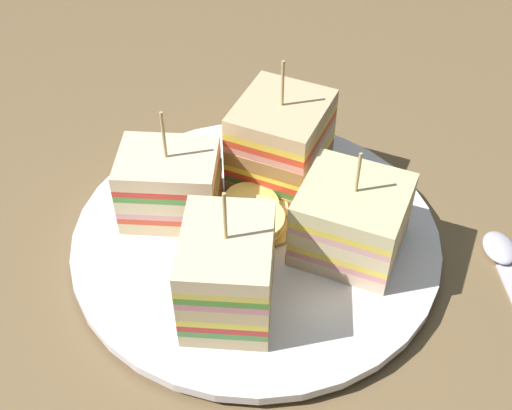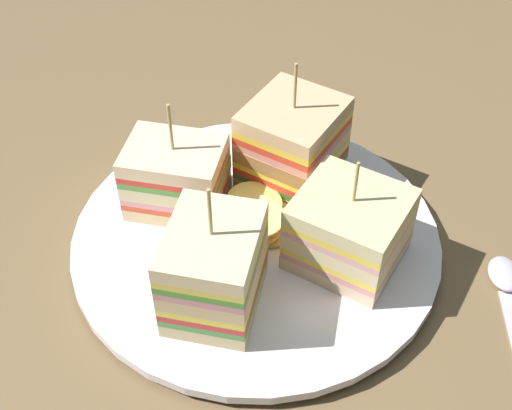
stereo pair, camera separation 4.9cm
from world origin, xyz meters
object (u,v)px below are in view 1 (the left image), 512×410
(sandwich_wedge_0, at_px, (228,273))
(spoon, at_px, (510,273))
(sandwich_wedge_1, at_px, (351,220))
(sandwich_wedge_3, at_px, (170,185))
(chip_pile, at_px, (261,214))
(sandwich_wedge_2, at_px, (281,142))
(plate, at_px, (256,239))

(sandwich_wedge_0, xyz_separation_m, spoon, (-0.01, -0.21, -0.04))
(sandwich_wedge_0, distance_m, spoon, 0.21)
(sandwich_wedge_1, bearing_deg, spoon, -165.25)
(sandwich_wedge_3, relative_size, chip_pile, 1.33)
(sandwich_wedge_0, height_order, sandwich_wedge_3, sandwich_wedge_0)
(chip_pile, bearing_deg, sandwich_wedge_2, -26.91)
(plate, relative_size, spoon, 1.78)
(sandwich_wedge_0, xyz_separation_m, chip_pile, (0.07, -0.04, -0.02))
(sandwich_wedge_2, height_order, spoon, sandwich_wedge_2)
(plate, bearing_deg, sandwich_wedge_1, -113.28)
(sandwich_wedge_3, bearing_deg, sandwich_wedge_2, 30.35)
(sandwich_wedge_1, distance_m, sandwich_wedge_3, 0.14)
(sandwich_wedge_2, bearing_deg, sandwich_wedge_1, 55.15)
(sandwich_wedge_0, xyz_separation_m, sandwich_wedge_1, (0.03, -0.09, -0.00))
(chip_pile, bearing_deg, plate, 143.23)
(sandwich_wedge_2, bearing_deg, chip_pile, 9.01)
(sandwich_wedge_0, xyz_separation_m, sandwich_wedge_2, (0.12, -0.06, 0.00))
(plate, distance_m, spoon, 0.19)
(sandwich_wedge_1, bearing_deg, sandwich_wedge_3, 6.82)
(plate, xyz_separation_m, spoon, (-0.07, -0.18, -0.00))
(sandwich_wedge_0, bearing_deg, chip_pile, -12.44)
(sandwich_wedge_0, height_order, sandwich_wedge_1, sandwich_wedge_0)
(sandwich_wedge_0, height_order, chip_pile, sandwich_wedge_0)
(sandwich_wedge_1, height_order, spoon, sandwich_wedge_1)
(plate, height_order, chip_pile, chip_pile)
(sandwich_wedge_3, bearing_deg, sandwich_wedge_0, -59.38)
(sandwich_wedge_0, bearing_deg, spoon, -75.80)
(plate, xyz_separation_m, sandwich_wedge_3, (0.04, 0.06, 0.03))
(sandwich_wedge_3, bearing_deg, chip_pile, -9.50)
(sandwich_wedge_3, xyz_separation_m, spoon, (-0.10, -0.23, -0.04))
(sandwich_wedge_2, relative_size, chip_pile, 1.52)
(plate, height_order, spoon, plate)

